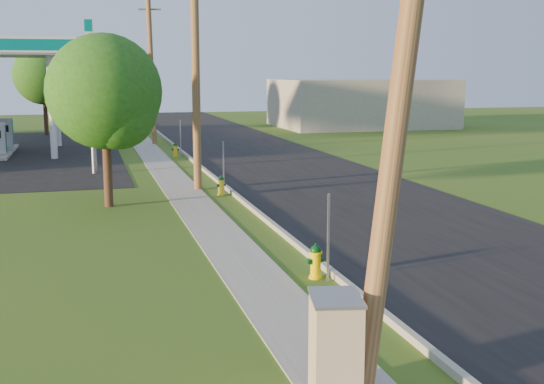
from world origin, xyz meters
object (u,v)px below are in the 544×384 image
object	(u,v)px
fuel_pump_se	(5,138)
price_pylon	(89,53)
tree_verge	(108,96)
tree_lot	(45,77)
utility_cabinet	(335,349)
hydrant_mid	(221,185)
utility_pole_mid	(196,63)
utility_pole_near	(405,58)
hydrant_far	(175,150)
hydrant_near	(316,261)
utility_pole_far	(151,69)

from	to	relation	value
fuel_pump_se	price_pylon	world-z (taller)	price_pylon
tree_verge	tree_lot	world-z (taller)	tree_lot
price_pylon	tree_verge	world-z (taller)	price_pylon
tree_lot	utility_cabinet	bearing A→B (deg)	-82.41
fuel_pump_se	hydrant_mid	xyz separation A→B (m)	(9.55, -18.49, -0.35)
utility_pole_mid	tree_verge	size ratio (longest dim) A/B	1.65
utility_pole_near	hydrant_far	size ratio (longest dim) A/B	11.75
utility_pole_mid	hydrant_near	distance (m)	13.31
utility_pole_mid	hydrant_far	distance (m)	11.78
hydrant_mid	hydrant_far	bearing A→B (deg)	90.66
utility_pole_near	utility_pole_far	distance (m)	36.00
fuel_pump_se	price_pylon	distance (m)	13.40
fuel_pump_se	utility_pole_near	bearing A→B (deg)	-75.73
hydrant_near	utility_pole_near	bearing A→B (deg)	-96.93
utility_pole_near	tree_verge	bearing A→B (deg)	102.69
tree_lot	utility_pole_far	bearing A→B (deg)	-50.89
utility_pole_near	utility_pole_mid	size ratio (longest dim) A/B	0.97
utility_pole_near	fuel_pump_se	world-z (taller)	utility_pole_near
fuel_pump_se	hydrant_mid	world-z (taller)	fuel_pump_se
hydrant_mid	hydrant_far	world-z (taller)	hydrant_far
fuel_pump_se	utility_cabinet	world-z (taller)	fuel_pump_se
utility_pole_near	hydrant_mid	xyz separation A→B (m)	(0.65, 16.51, -4.43)
price_pylon	hydrant_near	xyz separation A→B (m)	(4.57, -17.99, -5.04)
utility_pole_near	utility_cabinet	size ratio (longest dim) A/B	6.06
utility_pole_near	utility_pole_far	world-z (taller)	utility_pole_far
utility_pole_mid	utility_cabinet	world-z (taller)	utility_pole_mid
tree_verge	utility_cabinet	distance (m)	15.92
hydrant_near	tree_verge	bearing A→B (deg)	112.80
utility_pole_mid	hydrant_mid	distance (m)	4.86
hydrant_near	price_pylon	bearing A→B (deg)	104.26
price_pylon	hydrant_near	world-z (taller)	price_pylon
utility_cabinet	hydrant_far	bearing A→B (deg)	87.07
utility_pole_mid	utility_cabinet	bearing A→B (deg)	-93.09
fuel_pump_se	hydrant_near	size ratio (longest dim) A/B	3.96
utility_pole_mid	fuel_pump_se	size ratio (longest dim) A/B	3.06
fuel_pump_se	hydrant_far	xyz separation A→B (m)	(9.40, -6.15, -0.33)
hydrant_mid	utility_pole_far	bearing A→B (deg)	91.90
price_pylon	tree_lot	bearing A→B (deg)	98.20
tree_verge	utility_pole_near	bearing A→B (deg)	-77.31
utility_pole_mid	hydrant_mid	xyz separation A→B (m)	(0.65, -1.49, -4.58)
hydrant_mid	tree_lot	bearing A→B (deg)	105.13
hydrant_far	utility_cabinet	xyz separation A→B (m)	(-1.48, -28.98, 0.39)
fuel_pump_se	tree_lot	world-z (taller)	tree_lot
fuel_pump_se	hydrant_mid	bearing A→B (deg)	-62.69
utility_pole_mid	utility_cabinet	xyz separation A→B (m)	(-0.98, -18.12, -4.17)
tree_verge	utility_cabinet	world-z (taller)	tree_verge
utility_cabinet	utility_pole_mid	bearing A→B (deg)	86.91
price_pylon	tree_lot	distance (m)	21.27
tree_lot	hydrant_near	world-z (taller)	tree_lot
utility_pole_far	tree_verge	size ratio (longest dim) A/B	1.60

